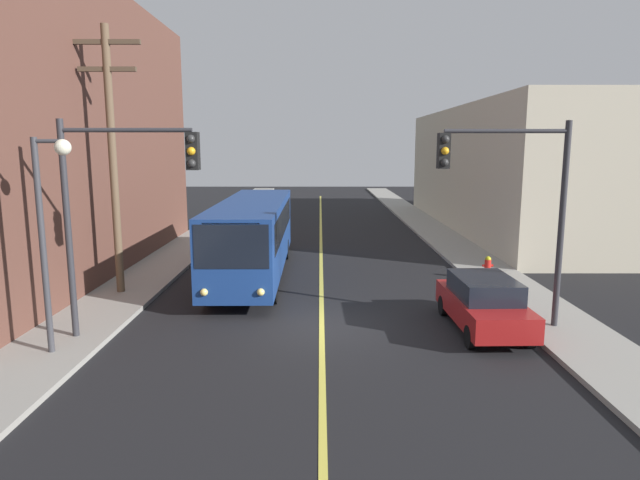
# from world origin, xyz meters

# --- Properties ---
(ground_plane) EXTENTS (120.00, 120.00, 0.00)m
(ground_plane) POSITION_xyz_m (0.00, 0.00, 0.00)
(ground_plane) COLOR black
(sidewalk_left) EXTENTS (2.50, 90.00, 0.15)m
(sidewalk_left) POSITION_xyz_m (-7.25, 10.00, 0.07)
(sidewalk_left) COLOR gray
(sidewalk_left) RESTS_ON ground
(sidewalk_right) EXTENTS (2.50, 90.00, 0.15)m
(sidewalk_right) POSITION_xyz_m (7.25, 10.00, 0.07)
(sidewalk_right) COLOR gray
(sidewalk_right) RESTS_ON ground
(lane_stripe_center) EXTENTS (0.16, 60.00, 0.01)m
(lane_stripe_center) POSITION_xyz_m (0.00, 15.00, 0.01)
(lane_stripe_center) COLOR #D8CC4C
(lane_stripe_center) RESTS_ON ground
(building_right_warehouse) EXTENTS (12.00, 26.61, 7.92)m
(building_right_warehouse) POSITION_xyz_m (14.49, 20.45, 3.96)
(building_right_warehouse) COLOR beige
(building_right_warehouse) RESTS_ON ground
(city_bus) EXTENTS (2.64, 12.17, 3.20)m
(city_bus) POSITION_xyz_m (-2.85, 6.70, 1.82)
(city_bus) COLOR navy
(city_bus) RESTS_ON ground
(parked_car_red) EXTENTS (1.90, 4.44, 1.62)m
(parked_car_red) POSITION_xyz_m (4.81, -0.28, 0.84)
(parked_car_red) COLOR maroon
(parked_car_red) RESTS_ON ground
(utility_pole_near) EXTENTS (2.40, 0.28, 9.41)m
(utility_pole_near) POSITION_xyz_m (-7.41, 3.60, 5.34)
(utility_pole_near) COLOR brown
(utility_pole_near) RESTS_ON sidewalk_left
(traffic_signal_left_corner) EXTENTS (3.75, 0.48, 6.00)m
(traffic_signal_left_corner) POSITION_xyz_m (-5.41, -1.21, 4.30)
(traffic_signal_left_corner) COLOR #2D2D33
(traffic_signal_left_corner) RESTS_ON sidewalk_left
(traffic_signal_right_corner) EXTENTS (3.75, 0.48, 6.00)m
(traffic_signal_right_corner) POSITION_xyz_m (5.41, -0.31, 4.30)
(traffic_signal_right_corner) COLOR #2D2D33
(traffic_signal_right_corner) RESTS_ON sidewalk_right
(street_lamp_left) EXTENTS (0.98, 0.40, 5.50)m
(street_lamp_left) POSITION_xyz_m (-6.83, -2.42, 3.74)
(street_lamp_left) COLOR #38383D
(street_lamp_left) RESTS_ON sidewalk_left
(fire_hydrant) EXTENTS (0.44, 0.26, 0.84)m
(fire_hydrant) POSITION_xyz_m (6.85, 5.98, 0.58)
(fire_hydrant) COLOR red
(fire_hydrant) RESTS_ON sidewalk_right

